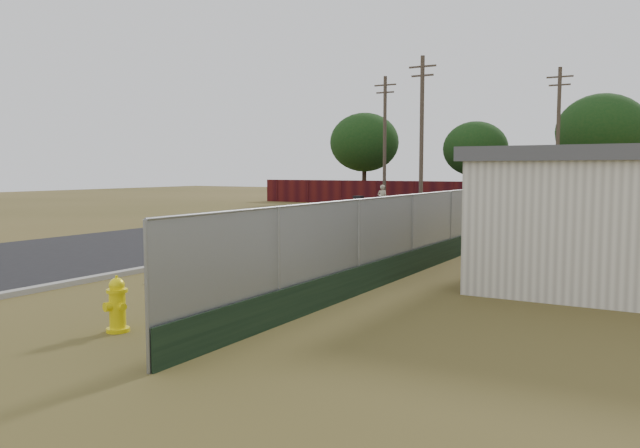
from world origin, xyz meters
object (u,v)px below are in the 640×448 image
Objects in this scene: pickup_truck at (458,207)px; trash_bin at (358,202)px; pedestrian at (382,199)px; fire_hydrant at (117,305)px; mailbox at (357,210)px.

pickup_truck is 6.14× the size of trash_bin.
pedestrian reaches higher than pickup_truck.
fire_hydrant is 14.54m from mailbox.
mailbox is 1.52× the size of trash_bin.
mailbox is 17.76m from trash_bin.
fire_hydrant is at bearing 103.57° from pedestrian.
pedestrian is at bearing 110.53° from mailbox.
fire_hydrant is at bearing -167.22° from pickup_truck.
trash_bin is (-10.81, 30.12, 0.02)m from fire_hydrant.
fire_hydrant is at bearing -78.55° from mailbox.
mailbox is 0.25× the size of pickup_truck.
pedestrian reaches higher than trash_bin.
pedestrian is 4.13m from trash_bin.
mailbox is at bearing -177.80° from pickup_truck.
fire_hydrant is 1.04× the size of trash_bin.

